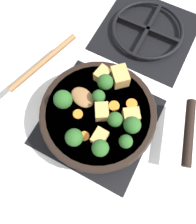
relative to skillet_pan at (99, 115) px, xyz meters
The scene contains 22 objects.
ground_plane 0.06m from the skillet_pan, 164.57° to the right, with size 2.40×2.40×0.00m, color white.
front_burner_grate 0.05m from the skillet_pan, 164.57° to the right, with size 0.31×0.31×0.03m.
rear_burner_grate 0.36m from the skillet_pan, 90.37° to the left, with size 0.31×0.31×0.03m.
skillet_pan is the anchor object (origin of this frame).
wooden_spoon 0.15m from the skillet_pan, 164.61° to the left, with size 0.23×0.23×0.02m.
tofu_cube_center_large 0.04m from the skillet_pan, 29.99° to the right, with size 0.04×0.03×0.03m, color tan.
tofu_cube_near_handle 0.09m from the skillet_pan, 17.97° to the left, with size 0.04×0.03×0.03m, color tan.
tofu_cube_east_chunk 0.08m from the skillet_pan, 61.18° to the right, with size 0.04×0.03×0.03m, color tan.
tofu_cube_west_chunk 0.11m from the skillet_pan, 112.32° to the left, with size 0.04×0.03×0.03m, color tan.
tofu_cube_back_piece 0.12m from the skillet_pan, 86.89° to the left, with size 0.05×0.04×0.04m, color tan.
broccoli_floret_near_spoon 0.11m from the skillet_pan, 166.79° to the right, with size 0.05×0.05×0.05m.
broccoli_floret_center_top 0.07m from the skillet_pan, ahead, with size 0.04×0.04×0.04m.
broccoli_floret_east_rim 0.11m from the skillet_pan, 101.21° to the right, with size 0.04×0.04×0.05m.
broccoli_floret_west_rim 0.11m from the skillet_pan, 60.64° to the right, with size 0.04×0.04×0.05m.
broccoli_floret_north_edge 0.11m from the skillet_pan, ahead, with size 0.04×0.04×0.05m.
broccoli_floret_south_cluster 0.11m from the skillet_pan, 24.67° to the right, with size 0.03×0.03×0.04m.
broccoli_floret_mid_floret 0.09m from the skillet_pan, 104.79° to the left, with size 0.04×0.04×0.05m.
broccoli_floret_small_inner 0.06m from the skillet_pan, 119.07° to the left, with size 0.03×0.03×0.04m.
carrot_slice_orange_thin 0.09m from the skillet_pan, 42.05° to the left, with size 0.03×0.03×0.01m, color orange.
carrot_slice_near_center 0.05m from the skillet_pan, 50.24° to the left, with size 0.03×0.03×0.01m, color orange.
carrot_slice_edge_slice 0.08m from the skillet_pan, 94.06° to the right, with size 0.02×0.02×0.01m, color orange.
carrot_slice_under_broccoli 0.06m from the skillet_pan, 145.84° to the right, with size 0.03×0.03×0.01m, color orange.
Camera 1 is at (0.09, -0.17, 0.62)m, focal length 35.00 mm.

